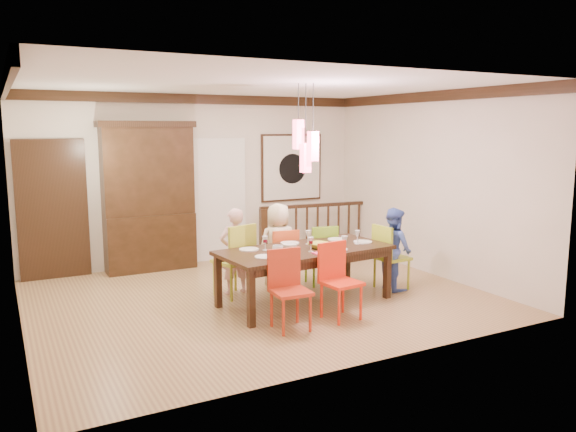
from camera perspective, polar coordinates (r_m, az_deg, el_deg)
name	(u,v)px	position (r m, az deg, el deg)	size (l,w,h in m)	color
floor	(260,298)	(7.89, -2.82, -8.28)	(6.00, 6.00, 0.00)	olive
ceiling	(259,84)	(7.56, -3.00, 13.22)	(6.00, 6.00, 0.00)	white
wall_back	(199,179)	(9.90, -8.99, 3.70)	(6.00, 6.00, 0.00)	beige
wall_left	(13,209)	(6.90, -26.15, 0.67)	(5.00, 5.00, 0.00)	beige
wall_right	(430,184)	(9.24, 14.26, 3.17)	(5.00, 5.00, 0.00)	beige
crown_molding	(259,90)	(7.55, -2.99, 12.62)	(6.00, 5.00, 0.16)	black
panel_door	(53,212)	(9.41, -22.79, 0.39)	(1.04, 0.07, 2.24)	black
white_doorway	(220,201)	(10.03, -6.97, 1.51)	(0.97, 0.05, 2.22)	silver
painting	(292,168)	(10.57, 0.38, 4.94)	(1.25, 0.06, 1.25)	black
pendant_cluster	(306,146)	(7.32, 1.80, 7.15)	(0.27, 0.21, 1.14)	#E94561
dining_table	(305,254)	(7.50, 1.75, -3.85)	(2.39, 1.25, 0.75)	black
chair_far_left	(233,255)	(7.85, -5.60, -3.94)	(0.58, 0.58, 1.03)	#A0AD2C
chair_far_mid	(282,254)	(8.24, -0.64, -3.87)	(0.45, 0.45, 0.89)	#DC5221
chair_far_right	(320,250)	(8.45, 3.30, -3.48)	(0.47, 0.47, 0.91)	#6B9E1F
chair_near_left	(291,285)	(6.54, 0.28, -7.03)	(0.44, 0.44, 0.93)	#B43017
chair_near_mid	(341,276)	(6.93, 5.45, -6.13)	(0.47, 0.47, 0.94)	red
chair_end_right	(392,252)	(8.33, 10.53, -3.63)	(0.45, 0.45, 0.95)	#A2B927
china_hutch	(149,196)	(9.47, -13.98, 1.94)	(1.55, 0.46, 2.45)	black
balustrade	(318,228)	(10.39, 3.03, -1.25)	(2.27, 0.28, 0.96)	black
person_far_left	(235,251)	(7.97, -5.44, -3.57)	(0.45, 0.29, 1.23)	beige
person_far_mid	(278,246)	(8.23, -0.98, -3.03)	(0.61, 0.40, 1.25)	beige
person_end_right	(394,249)	(8.30, 10.70, -3.28)	(0.58, 0.45, 1.20)	#4664C4
serving_bowl	(319,245)	(7.50, 3.20, -2.99)	(0.29, 0.29, 0.07)	gold
small_bowl	(290,246)	(7.46, 0.18, -3.06)	(0.21, 0.21, 0.06)	white
cup_left	(278,249)	(7.15, -1.06, -3.41)	(0.14, 0.14, 0.11)	silver
cup_right	(344,239)	(7.93, 5.76, -2.32)	(0.09, 0.09, 0.08)	silver
plate_far_left	(249,249)	(7.39, -3.99, -3.40)	(0.26, 0.26, 0.01)	white
plate_far_mid	(290,243)	(7.77, 0.20, -2.77)	(0.26, 0.26, 0.01)	white
plate_far_right	(337,239)	(8.06, 4.99, -2.37)	(0.26, 0.26, 0.01)	white
plate_near_left	(265,257)	(6.96, -2.33, -4.16)	(0.26, 0.26, 0.01)	white
plate_near_mid	(338,249)	(7.40, 5.05, -3.39)	(0.26, 0.26, 0.01)	white
plate_end_right	(363,242)	(7.93, 7.61, -2.61)	(0.26, 0.26, 0.01)	white
wine_glass_a	(265,243)	(7.34, -2.34, -2.78)	(0.08, 0.08, 0.19)	#590C19
wine_glass_b	(308,237)	(7.72, 2.05, -2.18)	(0.08, 0.08, 0.19)	silver
wine_glass_c	(311,244)	(7.26, 2.34, -2.90)	(0.08, 0.08, 0.19)	#590C19
wine_glass_d	(357,237)	(7.79, 7.05, -2.15)	(0.08, 0.08, 0.19)	silver
napkin	(320,253)	(7.16, 3.29, -3.78)	(0.18, 0.14, 0.01)	#D83359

